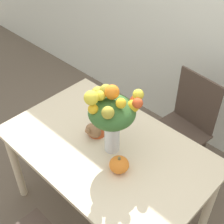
{
  "coord_description": "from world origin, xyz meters",
  "views": [
    {
      "loc": [
        1.01,
        -0.99,
        2.24
      ],
      "look_at": [
        0.04,
        0.01,
        1.06
      ],
      "focal_mm": 50.0,
      "sensor_mm": 36.0,
      "label": 1
    }
  ],
  "objects": [
    {
      "name": "ground_plane",
      "position": [
        0.0,
        0.0,
        0.0
      ],
      "size": [
        12.0,
        12.0,
        0.0
      ],
      "primitive_type": "plane",
      "color": "brown"
    },
    {
      "name": "wall_back",
      "position": [
        0.0,
        1.26,
        1.35
      ],
      "size": [
        8.0,
        0.06,
        2.7
      ],
      "color": "silver",
      "rests_on": "ground_plane"
    },
    {
      "name": "flower_vase",
      "position": [
        0.04,
        0.01,
        1.05
      ],
      "size": [
        0.29,
        0.31,
        0.5
      ],
      "color": "silver",
      "rests_on": "dining_table"
    },
    {
      "name": "pumpkin",
      "position": [
        0.19,
        -0.09,
        0.8
      ],
      "size": [
        0.12,
        0.12,
        0.11
      ],
      "color": "orange",
      "rests_on": "dining_table"
    },
    {
      "name": "dining_chair_near_window",
      "position": [
        0.12,
        0.77,
        0.48
      ],
      "size": [
        0.47,
        0.47,
        0.93
      ],
      "rotation": [
        0.0,
        0.0,
        -0.12
      ],
      "color": "#47382D",
      "rests_on": "ground_plane"
    },
    {
      "name": "turkey_figurine",
      "position": [
        -0.13,
        0.03,
        0.8
      ],
      "size": [
        0.12,
        0.16,
        0.1
      ],
      "color": "#936642",
      "rests_on": "dining_table"
    },
    {
      "name": "dining_table",
      "position": [
        0.0,
        0.0,
        0.65
      ],
      "size": [
        1.38,
        0.87,
        0.75
      ],
      "color": "beige",
      "rests_on": "ground_plane"
    }
  ]
}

